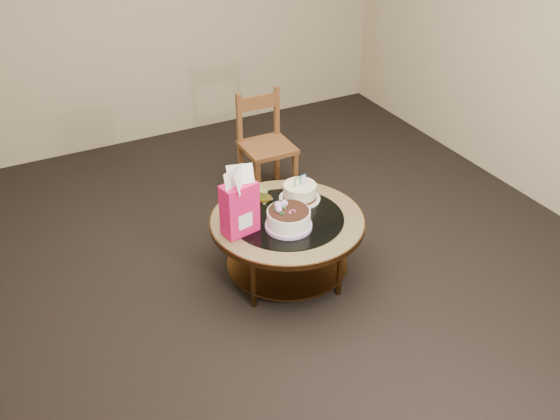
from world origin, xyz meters
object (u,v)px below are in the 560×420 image
dining_chair (265,144)px  decorated_cake (288,220)px  cream_cake (300,192)px  gift_bag (239,202)px  coffee_table (287,228)px

dining_chair → decorated_cake: bearing=-108.8°
cream_cake → gift_bag: (-0.52, -0.17, 0.16)m
decorated_cake → cream_cake: (0.23, 0.26, -0.00)m
dining_chair → cream_cake: bearing=-100.9°
coffee_table → decorated_cake: (-0.05, -0.10, 0.14)m
cream_cake → gift_bag: bearing=-173.6°
cream_cake → decorated_cake: bearing=-142.6°
decorated_cake → dining_chair: dining_chair is taller
coffee_table → gift_bag: (-0.34, -0.01, 0.30)m
coffee_table → cream_cake: bearing=42.0°
cream_cake → dining_chair: bearing=66.7°
coffee_table → dining_chair: bearing=70.9°
coffee_table → gift_bag: bearing=-179.1°
decorated_cake → gift_bag: size_ratio=0.67×
gift_bag → dining_chair: gift_bag is taller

